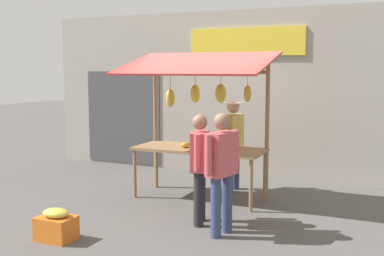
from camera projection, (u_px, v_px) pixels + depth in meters
ground_plane at (199, 198)px, 8.30m from camera, size 40.00×40.00×0.00m
street_backdrop at (239, 93)px, 10.11m from camera, size 9.00×0.30×3.40m
market_stall at (199, 108)px, 8.15m from camera, size 2.50×1.46×2.50m
vendor_with_sunhat at (233, 138)px, 8.73m from camera, size 0.42×0.70×1.64m
shopper_in_striped_shirt at (222, 165)px, 6.37m from camera, size 0.32×0.68×1.64m
shopper_with_shopping_bag at (200, 162)px, 6.85m from camera, size 0.35×0.65×1.57m
produce_crate_near at (56, 226)px, 6.26m from camera, size 0.48×0.36×0.42m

